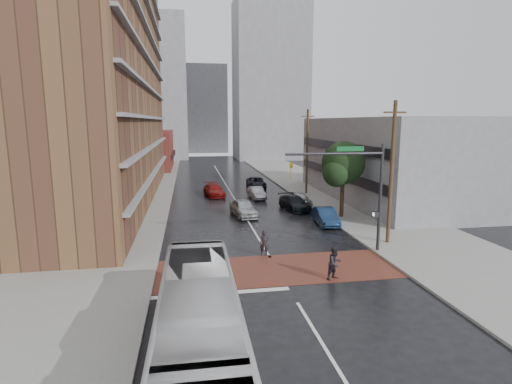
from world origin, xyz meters
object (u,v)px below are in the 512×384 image
object	(u,v)px
transit_bus	(199,325)
car_parked_near	(326,216)
suv_travel	(256,183)
pedestrian_a	(264,243)
car_travel_a	(243,208)
pedestrian_b	(335,263)
car_travel_b	(257,193)
car_parked_far	(299,199)
car_parked_mid	(294,203)
car_travel_c	(214,190)

from	to	relation	value
transit_bus	car_parked_near	bearing A→B (deg)	59.70
suv_travel	car_parked_near	distance (m)	19.68
pedestrian_a	car_travel_a	distance (m)	11.09
pedestrian_a	transit_bus	bearing A→B (deg)	-104.24
pedestrian_b	car_parked_near	world-z (taller)	pedestrian_b
car_travel_b	suv_travel	distance (m)	7.26
pedestrian_b	car_parked_far	distance (m)	19.92
car_travel_a	car_parked_mid	bearing A→B (deg)	11.81
transit_bus	car_travel_a	bearing A→B (deg)	79.13
car_parked_far	pedestrian_a	bearing A→B (deg)	-120.51
transit_bus	car_travel_b	distance (m)	31.58
car_parked_far	car_travel_a	bearing A→B (deg)	-155.05
pedestrian_b	transit_bus	bearing A→B (deg)	-162.16
car_travel_b	car_parked_near	size ratio (longest dim) A/B	0.93
car_travel_a	pedestrian_a	bearing A→B (deg)	-98.52
car_travel_b	car_parked_near	xyz separation A→B (m)	(3.81, -12.33, 0.05)
suv_travel	car_parked_far	bearing A→B (deg)	-72.81
car_travel_c	pedestrian_a	bearing A→B (deg)	-93.62
car_parked_near	suv_travel	bearing A→B (deg)	102.02
car_travel_b	car_parked_near	world-z (taller)	car_parked_near
pedestrian_a	pedestrian_b	world-z (taller)	pedestrian_b
car_travel_a	car_parked_far	size ratio (longest dim) A/B	1.15
pedestrian_a	car_parked_mid	xyz separation A→B (m)	(5.49, 13.00, -0.14)
transit_bus	car_parked_far	size ratio (longest dim) A/B	2.90
car_parked_near	car_parked_mid	distance (m)	6.10
pedestrian_a	car_travel_b	distance (m)	19.53
transit_bus	car_parked_mid	bearing A→B (deg)	68.51
transit_bus	car_travel_c	distance (m)	33.22
car_travel_b	car_parked_mid	distance (m)	6.89
car_travel_a	car_parked_far	world-z (taller)	car_travel_a
car_travel_a	suv_travel	size ratio (longest dim) A/B	0.90
pedestrian_a	suv_travel	xyz separation A→B (m)	(3.93, 26.50, -0.13)
car_parked_near	car_parked_far	size ratio (longest dim) A/B	1.07
transit_bus	car_parked_mid	size ratio (longest dim) A/B	2.43
car_travel_a	suv_travel	world-z (taller)	car_travel_a
car_parked_near	car_parked_far	distance (m)	8.11
car_travel_c	suv_travel	world-z (taller)	suv_travel
car_parked_mid	suv_travel	bearing A→B (deg)	87.73
car_travel_c	car_parked_mid	distance (m)	11.40
car_travel_a	car_travel_c	size ratio (longest dim) A/B	0.97
pedestrian_b	suv_travel	xyz separation A→B (m)	(0.85, 31.00, -0.23)
suv_travel	car_travel_b	bearing A→B (deg)	-95.05
pedestrian_b	suv_travel	bearing A→B (deg)	63.90
transit_bus	car_travel_c	xyz separation A→B (m)	(2.61, 33.10, -0.93)
transit_bus	car_parked_near	distance (m)	21.48
pedestrian_b	car_parked_mid	size ratio (longest dim) A/B	0.39
transit_bus	pedestrian_b	xyz separation A→B (m)	(7.56, 6.89, -0.68)
car_parked_near	pedestrian_b	bearing A→B (deg)	-102.70
pedestrian_a	suv_travel	size ratio (longest dim) A/B	0.33
car_travel_b	pedestrian_b	bearing A→B (deg)	-93.81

